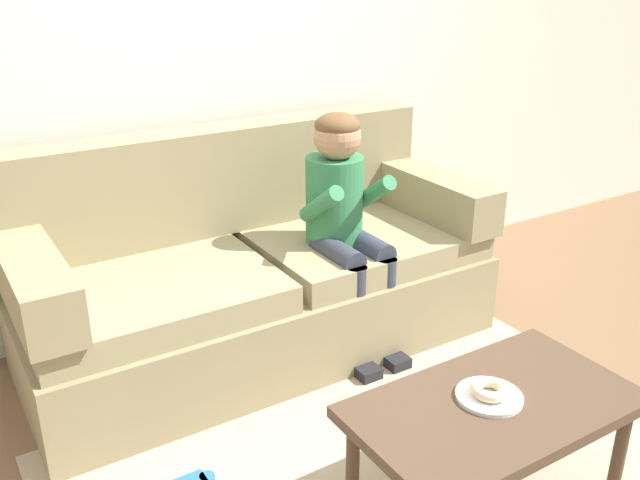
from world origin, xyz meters
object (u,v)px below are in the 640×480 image
Objects in this scene: couch at (255,276)px; coffee_table at (493,415)px; person_child at (344,211)px; donut at (490,390)px.

couch reaches higher than coffee_table.
person_child is (0.35, -0.21, 0.32)m from couch.
person_child reaches higher than coffee_table.
person_child reaches higher than couch.
coffee_table is at bearing -84.14° from couch.
coffee_table is 7.60× the size of donut.
person_child is at bearing 79.60° from donut.
donut reaches higher than coffee_table.
couch is 1.36m from donut.
person_child is 1.18m from donut.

